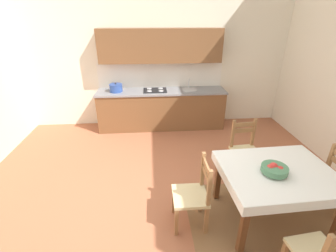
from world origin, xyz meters
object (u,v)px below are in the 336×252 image
(kitchen_cabinetry, at_px, (161,92))
(dining_table, at_px, (277,178))
(dining_chair_kitchen_side, at_px, (245,150))
(fruit_bowl, at_px, (274,169))
(dining_chair_tv_side, at_px, (193,195))

(kitchen_cabinetry, xyz_separation_m, dining_table, (1.26, -2.96, -0.22))
(dining_chair_kitchen_side, xyz_separation_m, fruit_bowl, (-0.10, -1.02, 0.37))
(kitchen_cabinetry, distance_m, fruit_bowl, 3.24)
(dining_table, xyz_separation_m, dining_chair_kitchen_side, (0.01, 0.97, -0.19))
(kitchen_cabinetry, relative_size, fruit_bowl, 9.68)
(dining_chair_kitchen_side, height_order, fruit_bowl, dining_chair_kitchen_side)
(dining_table, bearing_deg, dining_chair_kitchen_side, 89.61)
(dining_chair_tv_side, height_order, fruit_bowl, dining_chair_tv_side)
(dining_table, relative_size, dining_chair_tv_side, 1.47)
(fruit_bowl, bearing_deg, dining_table, 30.26)
(dining_table, relative_size, fruit_bowl, 4.56)
(kitchen_cabinetry, bearing_deg, dining_chair_tv_side, -85.41)
(dining_table, height_order, dining_chair_kitchen_side, dining_chair_kitchen_side)
(fruit_bowl, bearing_deg, kitchen_cabinetry, 111.07)
(dining_chair_kitchen_side, distance_m, fruit_bowl, 1.09)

